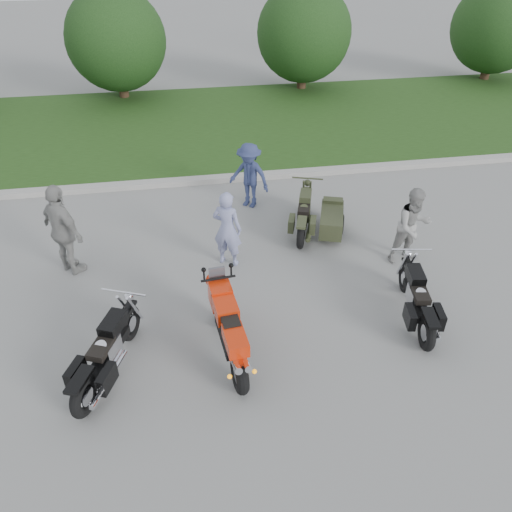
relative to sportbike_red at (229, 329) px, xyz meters
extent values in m
plane|color=gray|center=(0.60, 0.47, -0.61)|extent=(80.00, 80.00, 0.00)
cube|color=#A3A099|center=(0.60, 6.47, -0.53)|extent=(60.00, 0.30, 0.15)
cube|color=#2D551D|center=(0.60, 10.62, -0.54)|extent=(60.00, 8.00, 0.14)
cylinder|color=#3F2B1C|center=(-2.40, 13.97, -0.01)|extent=(0.36, 0.36, 1.20)
sphere|color=black|center=(-2.40, 13.97, 1.59)|extent=(3.60, 3.60, 3.60)
cylinder|color=#3F2B1C|center=(4.60, 13.97, -0.01)|extent=(0.36, 0.36, 1.20)
sphere|color=black|center=(4.60, 13.97, 1.59)|extent=(3.60, 3.60, 3.60)
cylinder|color=#3F2B1C|center=(12.60, 13.97, -0.01)|extent=(0.36, 0.36, 1.20)
sphere|color=black|center=(12.60, 13.97, 1.59)|extent=(3.60, 3.60, 3.60)
torus|color=black|center=(0.07, -0.71, -0.28)|extent=(0.26, 0.67, 0.65)
torus|color=black|center=(-0.08, 0.80, -0.29)|extent=(0.19, 0.64, 0.63)
cube|color=black|center=(0.00, -0.01, -0.03)|extent=(0.39, 0.97, 0.37)
cube|color=red|center=(-0.02, 0.23, 0.26)|extent=(0.41, 0.61, 0.27)
cube|color=red|center=(0.05, -0.48, 0.22)|extent=(0.37, 0.61, 0.23)
cube|color=black|center=(0.01, -0.14, 0.30)|extent=(0.31, 0.39, 0.11)
cube|color=red|center=(-0.06, 0.62, 0.22)|extent=(0.40, 0.45, 0.42)
cylinder|color=silver|center=(0.00, -0.78, 0.05)|extent=(0.16, 0.50, 0.23)
cylinder|color=silver|center=(0.15, -0.76, 0.05)|extent=(0.16, 0.50, 0.23)
torus|color=black|center=(-2.23, -0.76, -0.27)|extent=(0.40, 0.68, 0.66)
torus|color=black|center=(-1.63, 0.73, -0.29)|extent=(0.34, 0.62, 0.62)
cube|color=black|center=(-1.93, -0.02, -0.20)|extent=(0.64, 1.16, 0.14)
cube|color=silver|center=(-1.93, -0.02, -0.12)|extent=(0.43, 0.52, 0.34)
cube|color=black|center=(-1.82, 0.25, 0.15)|extent=(0.45, 0.60, 0.21)
cube|color=black|center=(-1.98, -0.15, 0.06)|extent=(0.43, 0.55, 0.12)
cube|color=black|center=(-2.23, -0.76, 0.08)|extent=(0.40, 0.58, 0.06)
cylinder|color=silver|center=(-1.89, -0.40, -0.33)|extent=(0.49, 1.03, 0.10)
torus|color=black|center=(3.30, -0.33, -0.29)|extent=(0.26, 0.65, 0.63)
torus|color=black|center=(3.57, 1.19, -0.31)|extent=(0.21, 0.61, 0.60)
cube|color=black|center=(3.43, 0.43, -0.21)|extent=(0.39, 1.14, 0.13)
cube|color=silver|center=(3.43, 0.43, -0.14)|extent=(0.35, 0.46, 0.33)
cube|color=black|center=(3.48, 0.71, 0.12)|extent=(0.34, 0.55, 0.20)
cube|color=black|center=(3.41, 0.29, 0.03)|extent=(0.34, 0.50, 0.11)
cube|color=black|center=(3.30, -0.33, 0.05)|extent=(0.29, 0.54, 0.06)
cylinder|color=silver|center=(3.54, 0.08, -0.35)|extent=(0.27, 1.02, 0.09)
torus|color=black|center=(1.93, 2.99, -0.30)|extent=(0.34, 0.64, 0.62)
torus|color=black|center=(2.40, 4.41, -0.32)|extent=(0.29, 0.59, 0.58)
cube|color=black|center=(2.16, 3.70, -0.22)|extent=(0.53, 1.10, 0.13)
cube|color=#333821|center=(2.16, 3.70, -0.15)|extent=(0.39, 0.47, 0.32)
cube|color=#333821|center=(2.25, 3.96, 0.10)|extent=(0.40, 0.55, 0.20)
cube|color=black|center=(2.12, 3.57, 0.01)|extent=(0.38, 0.51, 0.11)
cube|color=#333821|center=(1.93, 2.99, 0.03)|extent=(0.35, 0.54, 0.05)
cylinder|color=#333821|center=(2.22, 3.34, -0.35)|extent=(0.40, 0.98, 0.09)
cube|color=#333821|center=(2.74, 3.41, -0.24)|extent=(0.85, 1.28, 0.41)
torus|color=black|center=(2.96, 3.34, -0.35)|extent=(0.26, 0.52, 0.51)
imported|color=#8C92BF|center=(0.29, 2.66, 0.23)|extent=(0.72, 0.63, 1.67)
imported|color=#979691|center=(4.05, 2.15, 0.23)|extent=(0.90, 0.75, 1.66)
imported|color=navy|center=(1.10, 5.02, 0.21)|extent=(1.21, 1.12, 1.64)
imported|color=gray|center=(-2.91, 2.90, 0.37)|extent=(1.13, 1.16, 1.95)
camera|label=1|loc=(-0.53, -5.88, 5.60)|focal=35.00mm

